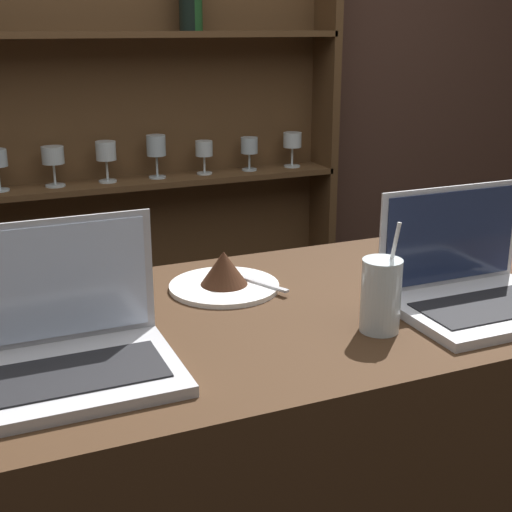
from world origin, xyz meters
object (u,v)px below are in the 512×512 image
laptop_far (474,284)px  cake_plate (224,276)px  water_glass (381,295)px  laptop_near (62,344)px

laptop_far → cake_plate: 0.48m
cake_plate → water_glass: water_glass is taller
laptop_far → water_glass: (-0.22, -0.03, 0.02)m
laptop_near → water_glass: bearing=-6.1°
water_glass → cake_plate: bearing=120.4°
laptop_near → water_glass: (0.53, -0.06, 0.02)m
laptop_far → cake_plate: size_ratio=1.44×
laptop_far → cake_plate: (-0.40, 0.27, -0.02)m
laptop_far → laptop_near: bearing=177.8°
laptop_near → cake_plate: 0.43m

